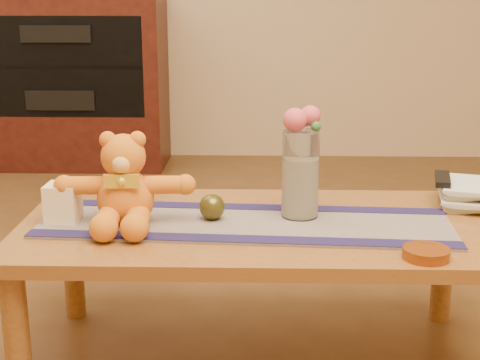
{
  "coord_description": "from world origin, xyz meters",
  "views": [
    {
      "loc": [
        0.0,
        -1.96,
        1.12
      ],
      "look_at": [
        -0.05,
        0.0,
        0.58
      ],
      "focal_mm": 52.37,
      "sensor_mm": 36.0,
      "label": 1
    }
  ],
  "objects_px": {
    "teddy_bear": "(125,180)",
    "glass_vase": "(300,174)",
    "book_bottom": "(441,200)",
    "tv_remote": "(443,179)",
    "bronze_ball": "(212,207)",
    "amber_dish": "(426,253)",
    "pillar_candle": "(63,202)"
  },
  "relations": [
    {
      "from": "pillar_candle",
      "to": "bronze_ball",
      "type": "xyz_separation_m",
      "value": [
        0.44,
        0.02,
        -0.02
      ]
    },
    {
      "from": "bronze_ball",
      "to": "tv_remote",
      "type": "xyz_separation_m",
      "value": [
        0.72,
        0.19,
        0.04
      ]
    },
    {
      "from": "glass_vase",
      "to": "tv_remote",
      "type": "height_order",
      "value": "glass_vase"
    },
    {
      "from": "bronze_ball",
      "to": "amber_dish",
      "type": "relative_size",
      "value": 0.63
    },
    {
      "from": "pillar_candle",
      "to": "tv_remote",
      "type": "height_order",
      "value": "pillar_candle"
    },
    {
      "from": "pillar_candle",
      "to": "amber_dish",
      "type": "distance_m",
      "value": 1.04
    },
    {
      "from": "glass_vase",
      "to": "bronze_ball",
      "type": "bearing_deg",
      "value": -171.89
    },
    {
      "from": "glass_vase",
      "to": "tv_remote",
      "type": "relative_size",
      "value": 1.62
    },
    {
      "from": "glass_vase",
      "to": "book_bottom",
      "type": "distance_m",
      "value": 0.51
    },
    {
      "from": "glass_vase",
      "to": "teddy_bear",
      "type": "bearing_deg",
      "value": -172.34
    },
    {
      "from": "pillar_candle",
      "to": "book_bottom",
      "type": "distance_m",
      "value": 1.18
    },
    {
      "from": "teddy_bear",
      "to": "tv_remote",
      "type": "height_order",
      "value": "teddy_bear"
    },
    {
      "from": "tv_remote",
      "to": "amber_dish",
      "type": "bearing_deg",
      "value": -95.62
    },
    {
      "from": "book_bottom",
      "to": "tv_remote",
      "type": "distance_m",
      "value": 0.08
    },
    {
      "from": "bronze_ball",
      "to": "book_bottom",
      "type": "bearing_deg",
      "value": 15.49
    },
    {
      "from": "teddy_bear",
      "to": "amber_dish",
      "type": "height_order",
      "value": "teddy_bear"
    },
    {
      "from": "tv_remote",
      "to": "amber_dish",
      "type": "xyz_separation_m",
      "value": [
        -0.15,
        -0.47,
        -0.07
      ]
    },
    {
      "from": "glass_vase",
      "to": "bronze_ball",
      "type": "xyz_separation_m",
      "value": [
        -0.26,
        -0.04,
        -0.09
      ]
    },
    {
      "from": "pillar_candle",
      "to": "bronze_ball",
      "type": "bearing_deg",
      "value": 2.87
    },
    {
      "from": "pillar_candle",
      "to": "bronze_ball",
      "type": "relative_size",
      "value": 1.45
    },
    {
      "from": "bronze_ball",
      "to": "book_bottom",
      "type": "xyz_separation_m",
      "value": [
        0.72,
        0.2,
        -0.04
      ]
    },
    {
      "from": "teddy_bear",
      "to": "amber_dish",
      "type": "relative_size",
      "value": 3.11
    },
    {
      "from": "teddy_bear",
      "to": "book_bottom",
      "type": "xyz_separation_m",
      "value": [
        0.97,
        0.23,
        -0.13
      ]
    },
    {
      "from": "teddy_bear",
      "to": "glass_vase",
      "type": "height_order",
      "value": "glass_vase"
    },
    {
      "from": "bronze_ball",
      "to": "book_bottom",
      "type": "relative_size",
      "value": 0.34
    },
    {
      "from": "glass_vase",
      "to": "pillar_candle",
      "type": "bearing_deg",
      "value": -175.16
    },
    {
      "from": "teddy_bear",
      "to": "pillar_candle",
      "type": "relative_size",
      "value": 3.4
    },
    {
      "from": "pillar_candle",
      "to": "bronze_ball",
      "type": "height_order",
      "value": "pillar_candle"
    },
    {
      "from": "bronze_ball",
      "to": "tv_remote",
      "type": "distance_m",
      "value": 0.75
    },
    {
      "from": "teddy_bear",
      "to": "glass_vase",
      "type": "relative_size",
      "value": 1.45
    },
    {
      "from": "book_bottom",
      "to": "tv_remote",
      "type": "xyz_separation_m",
      "value": [
        -0.0,
        -0.01,
        0.07
      ]
    },
    {
      "from": "bronze_ball",
      "to": "book_bottom",
      "type": "distance_m",
      "value": 0.75
    }
  ]
}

